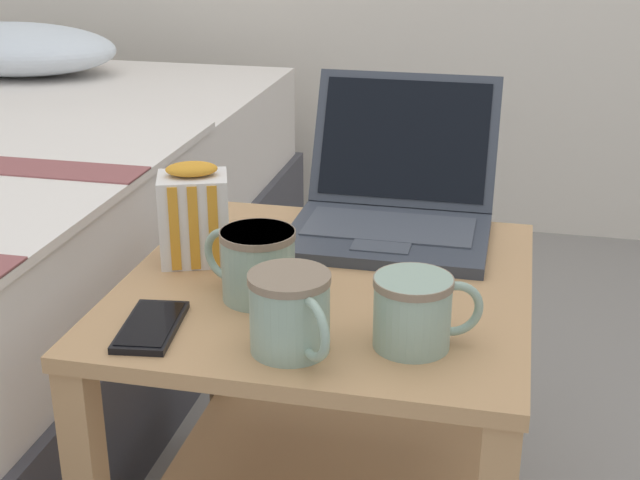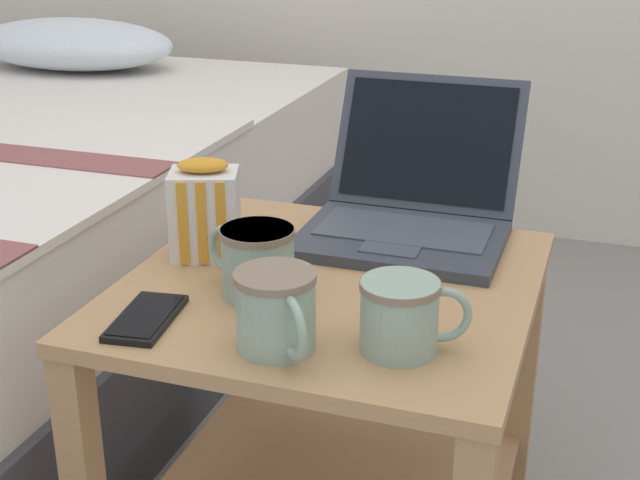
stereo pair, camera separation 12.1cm
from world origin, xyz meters
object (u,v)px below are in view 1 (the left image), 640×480
at_px(mug_front_left, 415,308).
at_px(laptop, 394,203).
at_px(cell_phone, 151,326).
at_px(mug_mid_center, 289,309).
at_px(snack_bag, 194,216).
at_px(mug_front_right, 256,261).

bearing_deg(mug_front_left, laptop, 102.09).
height_order(laptop, cell_phone, laptop).
distance_m(mug_front_left, mug_mid_center, 0.15).
bearing_deg(cell_phone, snack_bag, 95.61).
distance_m(mug_front_left, snack_bag, 0.41).
bearing_deg(mug_front_right, cell_phone, -130.32).
relative_size(laptop, snack_bag, 2.25).
height_order(laptop, mug_front_right, laptop).
bearing_deg(mug_mid_center, laptop, 81.82).
xyz_separation_m(laptop, mug_mid_center, (-0.06, -0.44, 0.01)).
bearing_deg(mug_front_left, cell_phone, -174.34).
relative_size(laptop, mug_front_right, 2.45).
relative_size(mug_front_right, mug_mid_center, 1.16).
height_order(mug_front_right, cell_phone, mug_front_right).
xyz_separation_m(laptop, mug_front_right, (-0.14, -0.30, 0.01)).
bearing_deg(mug_front_left, snack_bag, 151.09).
bearing_deg(laptop, snack_bag, -144.48).
bearing_deg(snack_bag, laptop, 35.52).
bearing_deg(mug_mid_center, cell_phone, 176.17).
height_order(laptop, snack_bag, laptop).
distance_m(mug_mid_center, cell_phone, 0.19).
xyz_separation_m(mug_front_left, mug_mid_center, (-0.15, -0.05, 0.00)).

